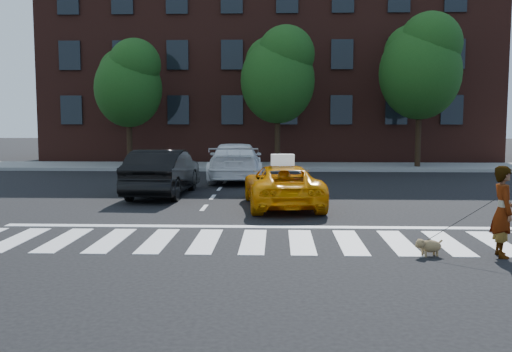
{
  "coord_description": "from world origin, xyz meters",
  "views": [
    {
      "loc": [
        0.48,
        -11.65,
        2.57
      ],
      "look_at": [
        -0.05,
        2.7,
        1.1
      ],
      "focal_mm": 40.0,
      "sensor_mm": 36.0,
      "label": 1
    }
  ],
  "objects_px": {
    "tree_right": "(421,63)",
    "dog": "(428,246)",
    "tree_mid": "(278,72)",
    "taxi": "(282,186)",
    "black_sedan": "(163,172)",
    "tree_left": "(129,80)",
    "white_suv": "(235,162)",
    "woman": "(503,211)"
  },
  "relations": [
    {
      "from": "tree_mid",
      "to": "dog",
      "type": "height_order",
      "value": "tree_mid"
    },
    {
      "from": "tree_mid",
      "to": "woman",
      "type": "relative_size",
      "value": 4.19
    },
    {
      "from": "tree_left",
      "to": "tree_mid",
      "type": "distance_m",
      "value": 7.51
    },
    {
      "from": "tree_mid",
      "to": "white_suv",
      "type": "height_order",
      "value": "tree_mid"
    },
    {
      "from": "dog",
      "to": "tree_mid",
      "type": "bearing_deg",
      "value": 80.01
    },
    {
      "from": "tree_left",
      "to": "taxi",
      "type": "height_order",
      "value": "tree_left"
    },
    {
      "from": "tree_left",
      "to": "taxi",
      "type": "bearing_deg",
      "value": -58.12
    },
    {
      "from": "tree_right",
      "to": "black_sedan",
      "type": "xyz_separation_m",
      "value": [
        -10.83,
        -10.0,
        -4.49
      ]
    },
    {
      "from": "black_sedan",
      "to": "woman",
      "type": "distance_m",
      "value": 11.35
    },
    {
      "from": "woman",
      "to": "white_suv",
      "type": "bearing_deg",
      "value": 30.61
    },
    {
      "from": "black_sedan",
      "to": "white_suv",
      "type": "distance_m",
      "value": 5.04
    },
    {
      "from": "tree_left",
      "to": "tree_right",
      "type": "xyz_separation_m",
      "value": [
        14.5,
        -0.0,
        0.82
      ]
    },
    {
      "from": "taxi",
      "to": "white_suv",
      "type": "distance_m",
      "value": 7.09
    },
    {
      "from": "tree_mid",
      "to": "taxi",
      "type": "height_order",
      "value": "tree_mid"
    },
    {
      "from": "tree_left",
      "to": "white_suv",
      "type": "xyz_separation_m",
      "value": [
        5.74,
        -5.4,
        -3.67
      ]
    },
    {
      "from": "tree_right",
      "to": "dog",
      "type": "relative_size",
      "value": 13.46
    },
    {
      "from": "tree_right",
      "to": "tree_mid",
      "type": "bearing_deg",
      "value": 180.0
    },
    {
      "from": "tree_right",
      "to": "white_suv",
      "type": "distance_m",
      "value": 11.23
    },
    {
      "from": "tree_mid",
      "to": "tree_right",
      "type": "distance_m",
      "value": 7.01
    },
    {
      "from": "taxi",
      "to": "woman",
      "type": "xyz_separation_m",
      "value": [
        4.02,
        -5.86,
        0.24
      ]
    },
    {
      "from": "taxi",
      "to": "dog",
      "type": "height_order",
      "value": "taxi"
    },
    {
      "from": "tree_left",
      "to": "dog",
      "type": "distance_m",
      "value": 21.25
    },
    {
      "from": "white_suv",
      "to": "dog",
      "type": "height_order",
      "value": "white_suv"
    },
    {
      "from": "white_suv",
      "to": "dog",
      "type": "xyz_separation_m",
      "value": [
        4.53,
        -12.71,
        -0.57
      ]
    },
    {
      "from": "black_sedan",
      "to": "white_suv",
      "type": "xyz_separation_m",
      "value": [
        2.07,
        4.6,
        -0.0
      ]
    },
    {
      "from": "taxi",
      "to": "black_sedan",
      "type": "xyz_separation_m",
      "value": [
        -3.94,
        2.24,
        0.16
      ]
    },
    {
      "from": "woman",
      "to": "tree_mid",
      "type": "bearing_deg",
      "value": 18.6
    },
    {
      "from": "woman",
      "to": "tree_left",
      "type": "bearing_deg",
      "value": 38.47
    },
    {
      "from": "tree_right",
      "to": "white_suv",
      "type": "bearing_deg",
      "value": -148.37
    },
    {
      "from": "tree_right",
      "to": "white_suv",
      "type": "relative_size",
      "value": 1.46
    },
    {
      "from": "black_sedan",
      "to": "woman",
      "type": "relative_size",
      "value": 2.75
    },
    {
      "from": "tree_right",
      "to": "dog",
      "type": "height_order",
      "value": "tree_right"
    },
    {
      "from": "dog",
      "to": "black_sedan",
      "type": "bearing_deg",
      "value": 110.42
    },
    {
      "from": "tree_right",
      "to": "woman",
      "type": "height_order",
      "value": "tree_right"
    },
    {
      "from": "tree_left",
      "to": "tree_mid",
      "type": "height_order",
      "value": "tree_mid"
    },
    {
      "from": "taxi",
      "to": "woman",
      "type": "distance_m",
      "value": 7.11
    },
    {
      "from": "white_suv",
      "to": "dog",
      "type": "bearing_deg",
      "value": 106.92
    },
    {
      "from": "woman",
      "to": "dog",
      "type": "distance_m",
      "value": 1.5
    },
    {
      "from": "taxi",
      "to": "dog",
      "type": "distance_m",
      "value": 6.46
    },
    {
      "from": "tree_left",
      "to": "white_suv",
      "type": "height_order",
      "value": "tree_left"
    },
    {
      "from": "taxi",
      "to": "white_suv",
      "type": "height_order",
      "value": "white_suv"
    },
    {
      "from": "white_suv",
      "to": "woman",
      "type": "xyz_separation_m",
      "value": [
        5.88,
        -12.7,
        0.08
      ]
    }
  ]
}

